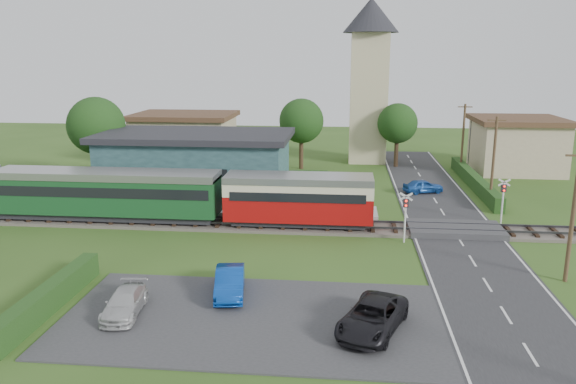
# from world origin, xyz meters

# --- Properties ---
(ground) EXTENTS (120.00, 120.00, 0.00)m
(ground) POSITION_xyz_m (0.00, 0.00, 0.00)
(ground) COLOR #2D4C19
(railway_track) EXTENTS (76.00, 3.20, 0.49)m
(railway_track) POSITION_xyz_m (0.00, 2.00, 0.11)
(railway_track) COLOR #4C443D
(railway_track) RESTS_ON ground
(road) EXTENTS (6.00, 70.00, 0.05)m
(road) POSITION_xyz_m (10.00, 0.00, 0.03)
(road) COLOR #28282B
(road) RESTS_ON ground
(car_park) EXTENTS (17.00, 9.00, 0.08)m
(car_park) POSITION_xyz_m (-1.50, -12.00, 0.04)
(car_park) COLOR #333335
(car_park) RESTS_ON ground
(crossing_deck) EXTENTS (6.20, 3.40, 0.45)m
(crossing_deck) POSITION_xyz_m (10.00, 2.00, 0.23)
(crossing_deck) COLOR #333335
(crossing_deck) RESTS_ON ground
(platform) EXTENTS (30.00, 3.00, 0.45)m
(platform) POSITION_xyz_m (-10.00, 5.20, 0.23)
(platform) COLOR gray
(platform) RESTS_ON ground
(equipment_hut) EXTENTS (2.30, 2.30, 2.55)m
(equipment_hut) POSITION_xyz_m (-18.00, 5.20, 1.75)
(equipment_hut) COLOR #C3B68D
(equipment_hut) RESTS_ON platform
(station_building) EXTENTS (16.00, 9.00, 5.30)m
(station_building) POSITION_xyz_m (-10.00, 10.99, 2.69)
(station_building) COLOR #244142
(station_building) RESTS_ON ground
(train) EXTENTS (43.20, 2.90, 3.40)m
(train) POSITION_xyz_m (-17.30, 2.00, 2.18)
(train) COLOR #232328
(train) RESTS_ON ground
(church_tower) EXTENTS (6.00, 6.00, 17.60)m
(church_tower) POSITION_xyz_m (5.00, 28.00, 10.23)
(church_tower) COLOR #C3B68D
(church_tower) RESTS_ON ground
(house_west) EXTENTS (10.80, 8.80, 5.50)m
(house_west) POSITION_xyz_m (-15.00, 25.00, 2.79)
(house_west) COLOR tan
(house_west) RESTS_ON ground
(house_east) EXTENTS (8.80, 8.80, 5.50)m
(house_east) POSITION_xyz_m (20.00, 24.00, 2.80)
(house_east) COLOR tan
(house_east) RESTS_ON ground
(hedge_carpark) EXTENTS (0.80, 9.00, 1.20)m
(hedge_carpark) POSITION_xyz_m (-11.00, -12.00, 0.60)
(hedge_carpark) COLOR #193814
(hedge_carpark) RESTS_ON ground
(hedge_roadside) EXTENTS (0.80, 18.00, 1.20)m
(hedge_roadside) POSITION_xyz_m (14.20, 16.00, 0.60)
(hedge_roadside) COLOR #193814
(hedge_roadside) RESTS_ON ground
(hedge_station) EXTENTS (22.00, 0.80, 1.30)m
(hedge_station) POSITION_xyz_m (-10.00, 15.50, 0.65)
(hedge_station) COLOR #193814
(hedge_station) RESTS_ON ground
(tree_a) EXTENTS (5.20, 5.20, 8.00)m
(tree_a) POSITION_xyz_m (-20.00, 14.00, 5.38)
(tree_a) COLOR #332316
(tree_a) RESTS_ON ground
(tree_b) EXTENTS (4.60, 4.60, 7.34)m
(tree_b) POSITION_xyz_m (-2.00, 23.00, 5.02)
(tree_b) COLOR #332316
(tree_b) RESTS_ON ground
(tree_c) EXTENTS (4.20, 4.20, 6.78)m
(tree_c) POSITION_xyz_m (8.00, 25.00, 4.65)
(tree_c) COLOR #332316
(tree_c) RESTS_ON ground
(utility_pole_b) EXTENTS (1.40, 0.22, 7.00)m
(utility_pole_b) POSITION_xyz_m (14.20, -6.00, 3.63)
(utility_pole_b) COLOR #473321
(utility_pole_b) RESTS_ON ground
(utility_pole_c) EXTENTS (1.40, 0.22, 7.00)m
(utility_pole_c) POSITION_xyz_m (14.20, 10.00, 3.63)
(utility_pole_c) COLOR #473321
(utility_pole_c) RESTS_ON ground
(utility_pole_d) EXTENTS (1.40, 0.22, 7.00)m
(utility_pole_d) POSITION_xyz_m (14.20, 22.00, 3.63)
(utility_pole_d) COLOR #473321
(utility_pole_d) RESTS_ON ground
(crossing_signal_near) EXTENTS (0.84, 0.28, 3.28)m
(crossing_signal_near) POSITION_xyz_m (6.40, -0.41, 2.14)
(crossing_signal_near) COLOR silver
(crossing_signal_near) RESTS_ON ground
(crossing_signal_far) EXTENTS (0.84, 0.28, 3.28)m
(crossing_signal_far) POSITION_xyz_m (13.60, 4.39, 2.14)
(crossing_signal_far) COLOR silver
(crossing_signal_far) RESTS_ON ground
(streetlamp_west) EXTENTS (0.30, 0.30, 5.15)m
(streetlamp_west) POSITION_xyz_m (-22.00, 20.00, 3.04)
(streetlamp_west) COLOR #3F3F47
(streetlamp_west) RESTS_ON ground
(streetlamp_east) EXTENTS (0.30, 0.30, 5.15)m
(streetlamp_east) POSITION_xyz_m (16.00, 27.00, 3.04)
(streetlamp_east) COLOR #3F3F47
(streetlamp_east) RESTS_ON ground
(car_on_road) EXTENTS (3.69, 2.41, 1.17)m
(car_on_road) POSITION_xyz_m (9.33, 13.14, 0.63)
(car_on_road) COLOR #1B50A6
(car_on_road) RESTS_ON road
(car_park_blue) EXTENTS (1.97, 4.09, 1.29)m
(car_park_blue) POSITION_xyz_m (-2.96, -9.58, 0.73)
(car_park_blue) COLOR #0B3996
(car_park_blue) RESTS_ON car_park
(car_park_silver) EXTENTS (1.89, 3.87, 1.08)m
(car_park_silver) POSITION_xyz_m (-7.29, -12.18, 0.62)
(car_park_silver) COLOR #BDBDBD
(car_park_silver) RESTS_ON car_park
(car_park_dark) EXTENTS (3.63, 5.07, 1.28)m
(car_park_dark) POSITION_xyz_m (3.84, -12.70, 0.72)
(car_park_dark) COLOR black
(car_park_dark) RESTS_ON car_park
(pedestrian_near) EXTENTS (0.78, 0.66, 1.81)m
(pedestrian_near) POSITION_xyz_m (-3.93, 5.34, 1.35)
(pedestrian_near) COLOR gray
(pedestrian_near) RESTS_ON platform
(pedestrian_far) EXTENTS (0.82, 0.97, 1.77)m
(pedestrian_far) POSITION_xyz_m (-15.03, 5.18, 1.33)
(pedestrian_far) COLOR gray
(pedestrian_far) RESTS_ON platform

